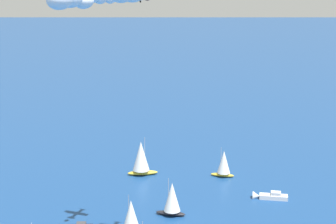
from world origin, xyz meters
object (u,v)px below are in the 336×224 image
at_px(sailboat_ahead, 224,163).
at_px(sailboat_outer_ring_a, 141,158).
at_px(sailboat_far_stbd, 172,199).
at_px(sailboat_outer_ring_d, 131,217).
at_px(motorboat_outer_ring_b, 269,196).

xyz_separation_m(sailboat_ahead, sailboat_outer_ring_a, (-25.24, -10.64, 1.36)).
bearing_deg(sailboat_outer_ring_a, sailboat_far_stbd, -46.67).
bearing_deg(sailboat_outer_ring_d, sailboat_far_stbd, 75.35).
bearing_deg(motorboat_outer_ring_b, sailboat_outer_ring_a, 178.10).
distance_m(sailboat_far_stbd, sailboat_ahead, 35.78).
bearing_deg(sailboat_far_stbd, sailboat_outer_ring_d, -104.65).
bearing_deg(sailboat_outer_ring_d, motorboat_outer_ring_b, 57.80).
distance_m(motorboat_outer_ring_b, sailboat_outer_ring_d, 46.33).
height_order(sailboat_ahead, sailboat_outer_ring_d, sailboat_outer_ring_d).
height_order(sailboat_far_stbd, motorboat_outer_ring_b, sailboat_far_stbd).
xyz_separation_m(sailboat_outer_ring_a, motorboat_outer_ring_b, (44.25, -1.47, -5.14)).
height_order(sailboat_outer_ring_a, motorboat_outer_ring_b, sailboat_outer_ring_a).
relative_size(sailboat_far_stbd, motorboat_outer_ring_b, 1.01).
distance_m(sailboat_far_stbd, motorboat_outer_ring_b, 31.60).
bearing_deg(motorboat_outer_ring_b, sailboat_far_stbd, -131.02).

